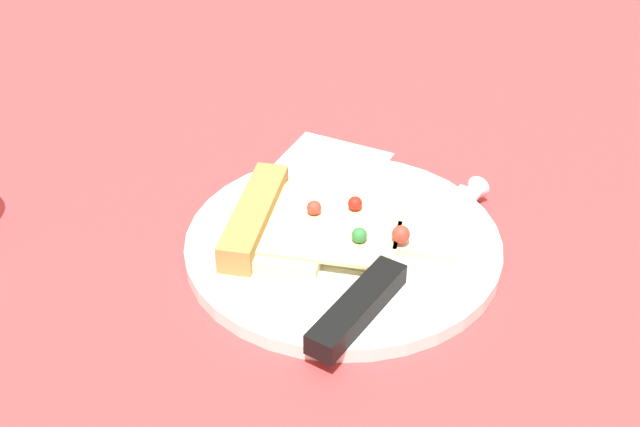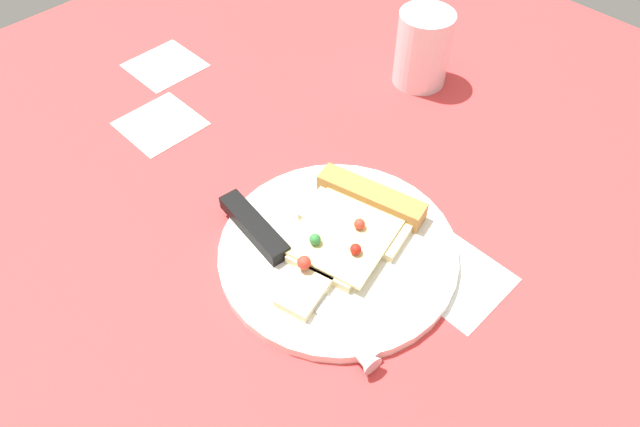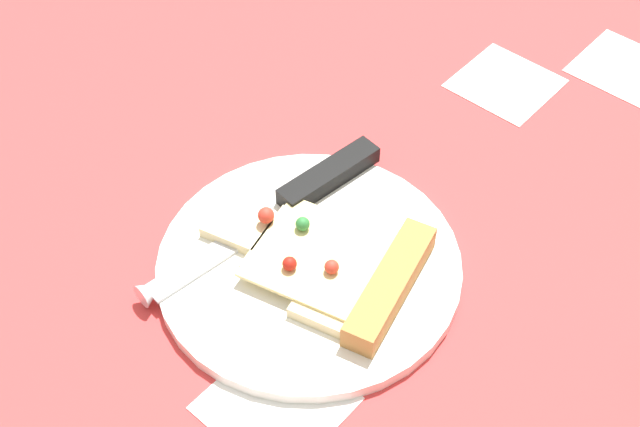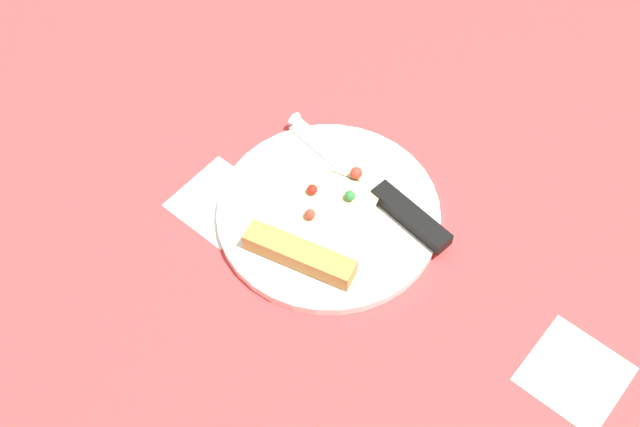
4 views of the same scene
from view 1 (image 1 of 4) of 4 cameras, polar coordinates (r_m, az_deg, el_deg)
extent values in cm
cube|color=#D13838|center=(70.49, 8.34, -2.82)|extent=(139.48, 139.48, 3.00)
cube|color=white|center=(77.98, 0.54, 3.00)|extent=(9.00, 9.00, 0.20)
cylinder|color=white|center=(67.61, 1.51, -2.04)|extent=(24.31, 24.31, 1.17)
cube|color=beige|center=(67.62, -1.81, -0.90)|extent=(12.14, 8.53, 1.00)
cube|color=beige|center=(66.77, 2.79, -1.46)|extent=(8.36, 7.20, 1.00)
cube|color=beige|center=(66.39, 7.06, -1.97)|extent=(4.77, 5.93, 1.00)
cube|color=#EDD88C|center=(66.72, 0.69, -0.76)|extent=(11.38, 11.96, 0.30)
cube|color=#B27A3D|center=(67.91, -4.28, -0.19)|extent=(12.27, 5.48, 2.20)
sphere|color=red|center=(67.34, -0.39, 0.38)|extent=(1.13, 1.13, 1.13)
sphere|color=red|center=(64.66, 5.28, -1.35)|extent=(1.35, 1.35, 1.35)
sphere|color=#2D7A38|center=(64.52, 2.57, -1.42)|extent=(1.17, 1.17, 1.17)
sphere|color=#B21E14|center=(67.86, 2.30, 0.66)|extent=(1.13, 1.13, 1.13)
cube|color=silver|center=(68.72, 7.61, -0.93)|extent=(12.16, 3.48, 0.30)
cone|color=silver|center=(73.29, 9.72, 1.41)|extent=(2.23, 2.23, 2.00)
cube|color=black|center=(59.93, 2.46, -6.14)|extent=(10.20, 3.43, 1.60)
camera|label=2|loc=(0.74, 37.20, 35.04)|focal=33.02mm
camera|label=3|loc=(0.96, -8.63, 42.98)|focal=48.41mm
camera|label=4|loc=(0.70, -70.07, 45.80)|focal=45.13mm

